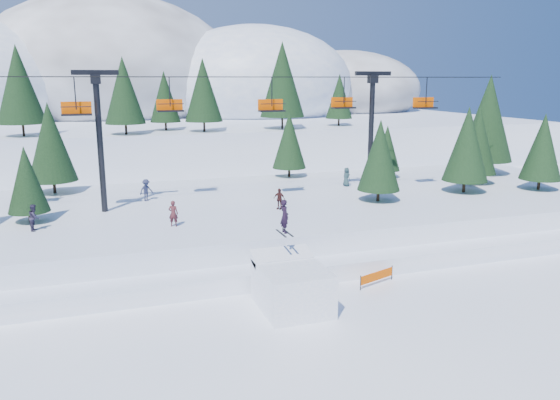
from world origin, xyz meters
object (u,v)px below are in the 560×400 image
object	(u,v)px
chairlift	(240,116)
banner_near	(377,276)
jump_kicker	(292,285)
banner_far	(386,257)

from	to	relation	value
chairlift	banner_near	bearing A→B (deg)	-71.71
jump_kicker	banner_near	distance (m)	6.23
jump_kicker	chairlift	size ratio (longest dim) A/B	0.12
banner_far	jump_kicker	bearing A→B (deg)	-151.91
jump_kicker	banner_far	distance (m)	9.46
jump_kicker	banner_near	xyz separation A→B (m)	(6.00, 1.49, -0.75)
jump_kicker	chairlift	xyz separation A→B (m)	(1.33, 15.62, 8.03)
banner_near	banner_far	bearing A→B (deg)	51.82
jump_kicker	banner_far	xyz separation A→B (m)	(8.32, 4.44, -0.75)
banner_near	banner_far	size ratio (longest dim) A/B	0.98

